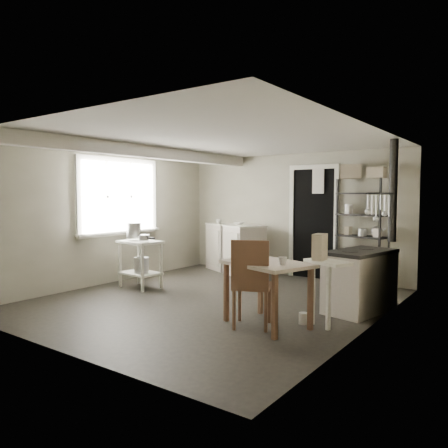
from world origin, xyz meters
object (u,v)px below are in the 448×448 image
Objects in this scene: chair at (252,285)px; flour_sack at (345,271)px; base_cabinets at (235,249)px; work_table at (267,293)px; prep_table at (141,264)px; stove at (360,278)px; stockpot at (134,230)px; shelf_rack at (362,230)px.

flour_sack is (0.05, 2.88, -0.25)m from chair.
work_table is (2.33, -2.74, -0.08)m from base_cabinets.
prep_table is 0.54× the size of base_cabinets.
base_cabinets is 1.46× the size of work_table.
base_cabinets is 1.41× the size of stove.
chair is at bearing -27.58° from base_cabinets.
stove is at bearing 10.22° from stockpot.
work_table is 1.86× the size of flour_sack.
shelf_rack is (2.50, 0.12, 0.49)m from base_cabinets.
stove is (3.42, 0.66, 0.04)m from prep_table.
base_cabinets is (0.41, 2.15, 0.06)m from prep_table.
stockpot reaches higher than chair.
shelf_rack is (2.91, 2.28, 0.55)m from prep_table.
stockpot reaches higher than work_table.
shelf_rack reaches higher than stove.
prep_table is 3.74m from shelf_rack.
work_table is at bearing -12.13° from prep_table.
base_cabinets is 2.28m from flour_sack.
flour_sack is (-0.74, 1.49, -0.20)m from stove.
stockpot is 0.26× the size of work_table.
prep_table is 2.81m from work_table.
base_cabinets is 1.40× the size of chair.
stockpot is at bearing -143.14° from flour_sack.
prep_table is 3.44m from flour_sack.
prep_table is at bearing -5.36° from stockpot.
work_table reaches higher than flour_sack.
chair reaches higher than prep_table.
base_cabinets is at bearing 74.71° from stockpot.
stove is at bearing 61.62° from work_table.
shelf_rack reaches higher than stockpot.
flour_sack is (-0.06, 2.75, -0.14)m from work_table.
flour_sack is (-0.23, -0.12, -0.71)m from shelf_rack.
chair is 1.94× the size of flour_sack.
shelf_rack is at bearing 86.67° from work_table.
base_cabinets is at bearing 165.03° from stove.
flour_sack is at bearing 91.33° from work_table.
base_cabinets reaches higher than prep_table.
stove is 1.00× the size of chair.
shelf_rack is 1.77m from stove.
stockpot is at bearing -80.49° from base_cabinets.
stockpot is 0.48× the size of flour_sack.
stockpot reaches higher than base_cabinets.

